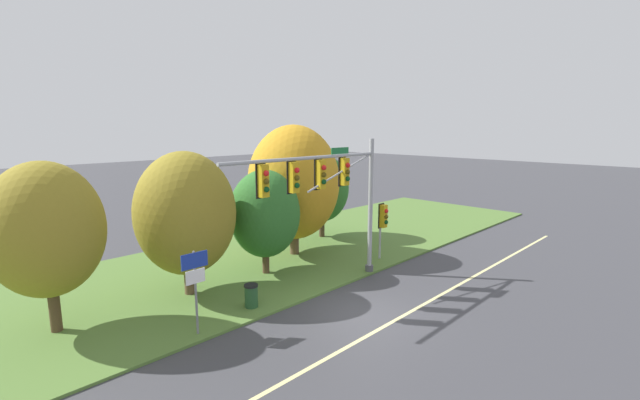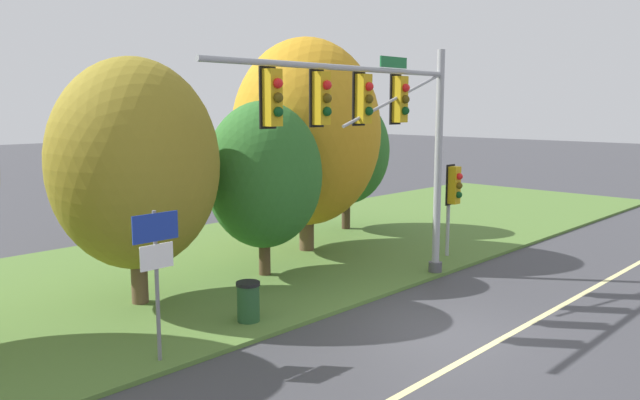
# 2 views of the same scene
# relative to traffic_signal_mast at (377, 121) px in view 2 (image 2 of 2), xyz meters

# --- Properties ---
(ground_plane) EXTENTS (160.00, 160.00, 0.00)m
(ground_plane) POSITION_rel_traffic_signal_mast_xyz_m (-1.03, -2.77, -4.67)
(ground_plane) COLOR #3D3D42
(lane_stripe) EXTENTS (36.00, 0.16, 0.01)m
(lane_stripe) POSITION_rel_traffic_signal_mast_xyz_m (-1.03, -3.97, -4.66)
(lane_stripe) COLOR beige
(lane_stripe) RESTS_ON ground
(grass_verge) EXTENTS (48.00, 11.50, 0.10)m
(grass_verge) POSITION_rel_traffic_signal_mast_xyz_m (-1.03, 5.48, -4.62)
(grass_verge) COLOR #517533
(grass_verge) RESTS_ON ground
(traffic_signal_mast) EXTENTS (8.63, 0.49, 6.54)m
(traffic_signal_mast) POSITION_rel_traffic_signal_mast_xyz_m (0.00, 0.00, 0.00)
(traffic_signal_mast) COLOR #9EA0A5
(traffic_signal_mast) RESTS_ON grass_verge
(pedestrian_signal_near_kerb) EXTENTS (0.46, 0.55, 3.05)m
(pedestrian_signal_near_kerb) POSITION_rel_traffic_signal_mast_xyz_m (4.94, 0.69, -2.36)
(pedestrian_signal_near_kerb) COLOR #9EA0A5
(pedestrian_signal_near_kerb) RESTS_ON grass_verge
(route_sign_post) EXTENTS (0.98, 0.08, 2.98)m
(route_sign_post) POSITION_rel_traffic_signal_mast_xyz_m (-6.42, 0.22, -2.53)
(route_sign_post) COLOR slate
(route_sign_post) RESTS_ON grass_verge
(tree_left_of_mast) EXTENTS (4.16, 4.16, 6.12)m
(tree_left_of_mast) POSITION_rel_traffic_signal_mast_xyz_m (-4.78, 3.75, -1.05)
(tree_left_of_mast) COLOR brown
(tree_left_of_mast) RESTS_ON grass_verge
(tree_behind_signpost) EXTENTS (3.40, 3.40, 5.09)m
(tree_behind_signpost) POSITION_rel_traffic_signal_mast_xyz_m (-0.82, 3.49, -1.61)
(tree_behind_signpost) COLOR #4C3823
(tree_behind_signpost) RESTS_ON grass_verge
(tree_mid_verge) EXTENTS (5.04, 5.04, 7.20)m
(tree_mid_verge) POSITION_rel_traffic_signal_mast_xyz_m (2.32, 4.86, -0.52)
(tree_mid_verge) COLOR brown
(tree_mid_verge) RESTS_ON grass_verge
(tree_tall_centre) EXTENTS (3.45, 3.45, 5.35)m
(tree_tall_centre) POSITION_rel_traffic_signal_mast_xyz_m (6.12, 6.38, -1.39)
(tree_tall_centre) COLOR #423021
(tree_tall_centre) RESTS_ON grass_verge
(trash_bin) EXTENTS (0.56, 0.56, 0.93)m
(trash_bin) POSITION_rel_traffic_signal_mast_xyz_m (-3.76, 0.71, -4.09)
(trash_bin) COLOR #234C28
(trash_bin) RESTS_ON grass_verge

